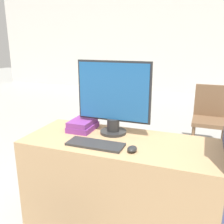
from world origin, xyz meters
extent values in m
cube|color=silver|center=(0.00, 5.96, 1.40)|extent=(12.00, 0.06, 2.80)
cube|color=tan|center=(0.00, 0.28, 0.38)|extent=(1.32, 0.56, 0.76)
cylinder|color=#282828|center=(-0.09, 0.40, 0.77)|extent=(0.19, 0.19, 0.02)
cylinder|color=#282828|center=(-0.09, 0.40, 0.82)|extent=(0.09, 0.09, 0.09)
cube|color=#282828|center=(-0.09, 0.40, 1.07)|extent=(0.54, 0.01, 0.43)
cube|color=#1E5693|center=(-0.09, 0.40, 1.07)|extent=(0.52, 0.02, 0.40)
cube|color=#2D2D2D|center=(-0.12, 0.14, 0.76)|extent=(0.38, 0.14, 0.02)
ellipsoid|color=#262626|center=(0.13, 0.13, 0.77)|extent=(0.06, 0.08, 0.04)
cube|color=#7A3384|center=(-0.33, 0.39, 0.78)|extent=(0.18, 0.24, 0.04)
cube|color=#7A3384|center=(-0.34, 0.39, 0.82)|extent=(0.16, 0.23, 0.04)
cylinder|color=brown|center=(0.43, 1.94, 0.19)|extent=(0.04, 0.04, 0.37)
cylinder|color=brown|center=(0.81, 1.94, 0.19)|extent=(0.04, 0.04, 0.37)
cylinder|color=brown|center=(0.43, 2.32, 0.19)|extent=(0.04, 0.04, 0.37)
cylinder|color=brown|center=(0.81, 2.32, 0.19)|extent=(0.04, 0.04, 0.37)
cube|color=brown|center=(0.62, 2.13, 0.40)|extent=(0.44, 0.44, 0.05)
cube|color=brown|center=(0.62, 2.33, 0.64)|extent=(0.44, 0.04, 0.43)
camera|label=1|loc=(0.51, -1.23, 1.41)|focal=40.00mm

